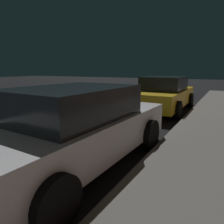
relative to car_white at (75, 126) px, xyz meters
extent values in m
cube|color=silver|center=(0.00, 0.00, -0.14)|extent=(1.97, 4.50, 0.64)
cube|color=#1E2328|center=(0.00, -0.01, 0.44)|extent=(1.68, 2.30, 0.56)
cylinder|color=black|center=(-0.88, 1.41, -0.38)|extent=(0.24, 0.67, 0.66)
cylinder|color=black|center=(0.97, 1.35, -0.38)|extent=(0.24, 0.67, 0.66)
cylinder|color=black|center=(0.88, -1.40, -0.38)|extent=(0.24, 0.67, 0.66)
cube|color=gold|center=(0.00, 5.81, -0.14)|extent=(1.77, 4.38, 0.64)
cube|color=#1E2328|center=(0.00, 5.90, 0.44)|extent=(1.56, 2.10, 0.56)
cylinder|color=black|center=(-0.89, 7.16, -0.38)|extent=(0.22, 0.66, 0.66)
cylinder|color=black|center=(0.88, 7.17, -0.38)|extent=(0.22, 0.66, 0.66)
cylinder|color=black|center=(-0.88, 4.45, -0.38)|extent=(0.22, 0.66, 0.66)
cylinder|color=black|center=(0.89, 4.46, -0.38)|extent=(0.22, 0.66, 0.66)
camera|label=1|loc=(2.38, -2.81, 1.02)|focal=33.00mm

